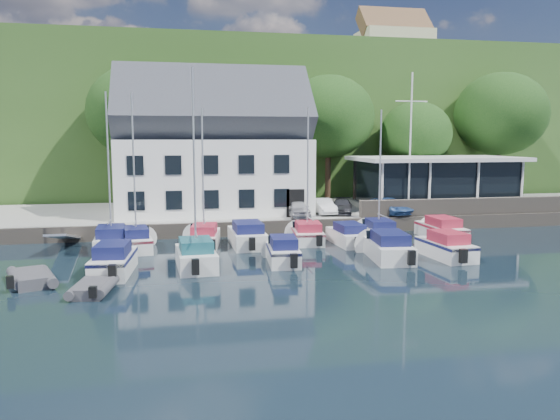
# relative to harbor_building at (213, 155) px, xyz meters

# --- Properties ---
(ground) EXTENTS (180.00, 180.00, 0.00)m
(ground) POSITION_rel_harbor_building_xyz_m (7.00, -16.50, -5.35)
(ground) COLOR black
(ground) RESTS_ON ground
(quay) EXTENTS (60.00, 13.00, 1.00)m
(quay) POSITION_rel_harbor_building_xyz_m (7.00, 1.00, -4.85)
(quay) COLOR gray
(quay) RESTS_ON ground
(quay_face) EXTENTS (60.00, 0.30, 1.00)m
(quay_face) POSITION_rel_harbor_building_xyz_m (7.00, -5.50, -4.85)
(quay_face) COLOR #645A50
(quay_face) RESTS_ON ground
(hillside) EXTENTS (160.00, 75.00, 16.00)m
(hillside) POSITION_rel_harbor_building_xyz_m (7.00, 45.50, 2.65)
(hillside) COLOR #2B491B
(hillside) RESTS_ON ground
(field_patch) EXTENTS (50.00, 30.00, 0.30)m
(field_patch) POSITION_rel_harbor_building_xyz_m (15.00, 53.50, 10.80)
(field_patch) COLOR #606934
(field_patch) RESTS_ON hillside
(farmhouse) EXTENTS (10.40, 7.00, 8.20)m
(farmhouse) POSITION_rel_harbor_building_xyz_m (29.00, 35.50, 14.75)
(farmhouse) COLOR #C2B796
(farmhouse) RESTS_ON hillside
(harbor_building) EXTENTS (14.40, 8.20, 8.70)m
(harbor_building) POSITION_rel_harbor_building_xyz_m (0.00, 0.00, 0.00)
(harbor_building) COLOR white
(harbor_building) RESTS_ON quay
(club_pavilion) EXTENTS (13.20, 7.20, 4.10)m
(club_pavilion) POSITION_rel_harbor_building_xyz_m (18.00, -0.50, -2.30)
(club_pavilion) COLOR black
(club_pavilion) RESTS_ON quay
(seawall) EXTENTS (18.00, 0.50, 1.20)m
(seawall) POSITION_rel_harbor_building_xyz_m (19.00, -5.10, -3.75)
(seawall) COLOR #645A50
(seawall) RESTS_ON quay
(gangway) EXTENTS (1.20, 6.00, 1.40)m
(gangway) POSITION_rel_harbor_building_xyz_m (-9.50, -7.50, -5.35)
(gangway) COLOR silver
(gangway) RESTS_ON ground
(car_silver) EXTENTS (1.56, 3.62, 1.22)m
(car_silver) POSITION_rel_harbor_building_xyz_m (5.67, -4.03, -3.74)
(car_silver) COLOR silver
(car_silver) RESTS_ON quay
(car_white) EXTENTS (1.35, 3.54, 1.15)m
(car_white) POSITION_rel_harbor_building_xyz_m (7.89, -2.80, -3.77)
(car_white) COLOR silver
(car_white) RESTS_ON quay
(car_dgrey) EXTENTS (2.62, 4.02, 1.08)m
(car_dgrey) POSITION_rel_harbor_building_xyz_m (9.33, -2.84, -3.81)
(car_dgrey) COLOR #2C2D31
(car_dgrey) RESTS_ON quay
(car_blue) EXTENTS (2.37, 4.03, 1.29)m
(car_blue) POSITION_rel_harbor_building_xyz_m (12.69, -3.76, -3.70)
(car_blue) COLOR #2B4C85
(car_blue) RESTS_ON quay
(flagpole) EXTENTS (2.49, 0.20, 10.36)m
(flagpole) POSITION_rel_harbor_building_xyz_m (14.26, -3.74, 0.83)
(flagpole) COLOR white
(flagpole) RESTS_ON quay
(tree_1) EXTENTS (8.48, 8.48, 11.60)m
(tree_1) POSITION_rel_harbor_building_xyz_m (-5.75, 5.59, 1.45)
(tree_1) COLOR black
(tree_1) RESTS_ON quay
(tree_2) EXTENTS (8.56, 8.56, 11.70)m
(tree_2) POSITION_rel_harbor_building_xyz_m (4.09, 4.85, 1.50)
(tree_2) COLOR black
(tree_2) RESTS_ON quay
(tree_3) EXTENTS (8.21, 8.21, 11.22)m
(tree_3) POSITION_rel_harbor_building_xyz_m (10.78, 6.01, 1.26)
(tree_3) COLOR black
(tree_3) RESTS_ON quay
(tree_4) EXTENTS (6.53, 6.53, 8.93)m
(tree_4) POSITION_rel_harbor_building_xyz_m (18.85, 5.20, 0.11)
(tree_4) COLOR black
(tree_4) RESTS_ON quay
(tree_5) EXTENTS (8.58, 8.58, 11.72)m
(tree_5) POSITION_rel_harbor_building_xyz_m (27.33, 5.25, 1.51)
(tree_5) COLOR black
(tree_5) RESTS_ON quay
(boat_r1_0) EXTENTS (2.33, 6.37, 9.07)m
(boat_r1_0) POSITION_rel_harbor_building_xyz_m (-6.70, -8.62, -0.81)
(boat_r1_0) COLOR silver
(boat_r1_0) RESTS_ON ground
(boat_r1_1) EXTENTS (2.47, 5.72, 8.64)m
(boat_r1_1) POSITION_rel_harbor_building_xyz_m (-5.26, -8.86, -1.03)
(boat_r1_1) COLOR silver
(boat_r1_1) RESTS_ON ground
(boat_r1_2) EXTENTS (2.73, 6.12, 8.72)m
(boat_r1_2) POSITION_rel_harbor_building_xyz_m (-1.26, -8.73, -0.99)
(boat_r1_2) COLOR silver
(boat_r1_2) RESTS_ON ground
(boat_r1_3) EXTENTS (2.28, 6.37, 1.53)m
(boat_r1_3) POSITION_rel_harbor_building_xyz_m (1.39, -8.78, -4.58)
(boat_r1_3) COLOR silver
(boat_r1_3) RESTS_ON ground
(boat_r1_4) EXTENTS (2.55, 5.49, 8.23)m
(boat_r1_4) POSITION_rel_harbor_building_xyz_m (5.27, -8.52, -1.23)
(boat_r1_4) COLOR silver
(boat_r1_4) RESTS_ON ground
(boat_r1_5) EXTENTS (2.10, 5.77, 1.36)m
(boat_r1_5) POSITION_rel_harbor_building_xyz_m (7.68, -9.47, -4.67)
(boat_r1_5) COLOR silver
(boat_r1_5) RESTS_ON ground
(boat_r1_6) EXTENTS (2.48, 5.97, 8.52)m
(boat_r1_6) POSITION_rel_harbor_building_xyz_m (9.99, -8.71, -1.09)
(boat_r1_6) COLOR silver
(boat_r1_6) RESTS_ON ground
(boat_r1_7) EXTENTS (2.01, 6.35, 1.47)m
(boat_r1_7) POSITION_rel_harbor_building_xyz_m (14.31, -8.83, -4.61)
(boat_r1_7) COLOR silver
(boat_r1_7) RESTS_ON ground
(boat_r2_0) EXTENTS (2.38, 6.19, 1.57)m
(boat_r2_0) POSITION_rel_harbor_building_xyz_m (-5.99, -14.49, -4.56)
(boat_r2_0) COLOR silver
(boat_r2_0) RESTS_ON ground
(boat_r2_1) EXTENTS (2.35, 5.76, 9.50)m
(boat_r2_1) POSITION_rel_harbor_building_xyz_m (-1.97, -14.12, -0.60)
(boat_r2_1) COLOR silver
(boat_r2_1) RESTS_ON ground
(boat_r2_2) EXTENTS (2.12, 5.26, 1.46)m
(boat_r2_2) POSITION_rel_harbor_building_xyz_m (2.62, -13.83, -4.62)
(boat_r2_2) COLOR silver
(boat_r2_2) RESTS_ON ground
(boat_r2_3) EXTENTS (2.84, 6.64, 1.54)m
(boat_r2_3) POSITION_rel_harbor_building_xyz_m (8.51, -13.92, -4.58)
(boat_r2_3) COLOR silver
(boat_r2_3) RESTS_ON ground
(boat_r2_4) EXTENTS (2.25, 5.80, 1.52)m
(boat_r2_4) POSITION_rel_harbor_building_xyz_m (11.75, -14.32, -4.59)
(boat_r2_4) COLOR silver
(boat_r2_4) RESTS_ON ground
(dinghy_0) EXTENTS (2.94, 3.71, 0.76)m
(dinghy_0) POSITION_rel_harbor_building_xyz_m (-9.48, -15.76, -4.97)
(dinghy_0) COLOR #3D3C42
(dinghy_0) RESTS_ON ground
(dinghy_1) EXTENTS (2.04, 3.00, 0.65)m
(dinghy_1) POSITION_rel_harbor_building_xyz_m (-6.50, -17.91, -5.02)
(dinghy_1) COLOR #3D3C42
(dinghy_1) RESTS_ON ground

